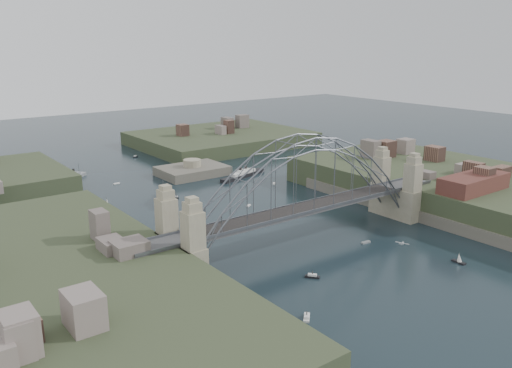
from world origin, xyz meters
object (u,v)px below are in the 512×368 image
object	(u,v)px
fort_island	(193,176)
wharf_shed	(474,183)
naval_cruiser_near	(165,201)
bridge	(305,191)
naval_cruiser_far	(73,178)
ocean_liner	(243,175)

from	to	relation	value
fort_island	wharf_shed	xyz separation A→B (m)	(32.00, -84.00, 10.34)
fort_island	wharf_shed	distance (m)	90.48
fort_island	naval_cruiser_near	bearing A→B (deg)	-133.63
bridge	naval_cruiser_far	xyz separation A→B (m)	(-23.06, 87.76, -11.56)
fort_island	wharf_shed	world-z (taller)	wharf_shed
naval_cruiser_far	ocean_liner	xyz separation A→B (m)	(47.19, -30.46, 0.02)
wharf_shed	naval_cruiser_near	distance (m)	81.81
bridge	ocean_liner	xyz separation A→B (m)	(24.13, 57.29, -11.55)
bridge	fort_island	xyz separation A→B (m)	(12.00, 70.00, -12.66)
fort_island	naval_cruiser_far	size ratio (longest dim) A/B	1.82
naval_cruiser_far	bridge	bearing A→B (deg)	-75.28
wharf_shed	ocean_liner	size ratio (longest dim) A/B	0.98
naval_cruiser_far	ocean_liner	world-z (taller)	ocean_liner
fort_island	ocean_liner	world-z (taller)	fort_island
bridge	ocean_liner	world-z (taller)	bridge
naval_cruiser_near	ocean_liner	size ratio (longest dim) A/B	0.94
naval_cruiser_far	ocean_liner	bearing A→B (deg)	-32.85
bridge	fort_island	bearing A→B (deg)	80.27
naval_cruiser_far	naval_cruiser_near	bearing A→B (deg)	-73.94
naval_cruiser_far	wharf_shed	bearing A→B (deg)	-56.62
wharf_shed	naval_cruiser_near	world-z (taller)	wharf_shed
bridge	wharf_shed	size ratio (longest dim) A/B	4.20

